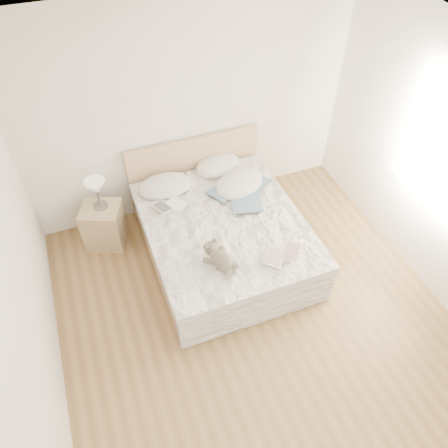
% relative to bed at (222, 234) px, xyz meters
% --- Properties ---
extents(floor, '(4.00, 4.50, 0.00)m').
position_rel_bed_xyz_m(floor, '(0.00, -1.19, -0.31)').
color(floor, brown).
rests_on(floor, ground).
extents(ceiling, '(4.00, 4.50, 0.00)m').
position_rel_bed_xyz_m(ceiling, '(0.00, -1.19, 2.39)').
color(ceiling, white).
rests_on(ceiling, ground).
extents(wall_back, '(4.00, 0.02, 2.70)m').
position_rel_bed_xyz_m(wall_back, '(0.00, 1.06, 1.04)').
color(wall_back, white).
rests_on(wall_back, ground).
extents(wall_left, '(0.02, 4.50, 2.70)m').
position_rel_bed_xyz_m(wall_left, '(-2.00, -1.19, 1.04)').
color(wall_left, white).
rests_on(wall_left, ground).
extents(window, '(0.02, 1.30, 1.10)m').
position_rel_bed_xyz_m(window, '(1.99, -0.89, 1.14)').
color(window, white).
rests_on(window, wall_right).
extents(bed, '(1.72, 2.14, 1.00)m').
position_rel_bed_xyz_m(bed, '(0.00, 0.00, 0.00)').
color(bed, tan).
rests_on(bed, floor).
extents(nightstand, '(0.57, 0.54, 0.56)m').
position_rel_bed_xyz_m(nightstand, '(-1.27, 0.67, -0.03)').
color(nightstand, tan).
rests_on(nightstand, floor).
extents(table_lamp, '(0.25, 0.25, 0.37)m').
position_rel_bed_xyz_m(table_lamp, '(-1.24, 0.70, 0.52)').
color(table_lamp, '#4C4641').
rests_on(table_lamp, nightstand).
extents(pillow_left, '(0.65, 0.45, 0.19)m').
position_rel_bed_xyz_m(pillow_left, '(-0.47, 0.69, 0.33)').
color(pillow_left, silver).
rests_on(pillow_left, bed).
extents(pillow_middle, '(0.70, 0.59, 0.18)m').
position_rel_bed_xyz_m(pillow_middle, '(0.27, 0.84, 0.33)').
color(pillow_middle, silver).
rests_on(pillow_middle, bed).
extents(pillow_right, '(0.80, 0.71, 0.20)m').
position_rel_bed_xyz_m(pillow_right, '(0.38, 0.42, 0.33)').
color(pillow_right, silver).
rests_on(pillow_right, bed).
extents(blouse, '(0.68, 0.71, 0.02)m').
position_rel_bed_xyz_m(blouse, '(0.36, 0.16, 0.32)').
color(blouse, '#3F5B74').
rests_on(blouse, bed).
extents(photo_book, '(0.41, 0.36, 0.03)m').
position_rel_bed_xyz_m(photo_book, '(-0.51, 0.34, 0.32)').
color(photo_book, white).
rests_on(photo_book, bed).
extents(childrens_book, '(0.47, 0.45, 0.03)m').
position_rel_bed_xyz_m(childrens_book, '(0.38, -0.78, 0.32)').
color(childrens_book, beige).
rests_on(childrens_book, bed).
extents(teddy_bear, '(0.37, 0.42, 0.19)m').
position_rel_bed_xyz_m(teddy_bear, '(-0.26, -0.68, 0.34)').
color(teddy_bear, '#5E5649').
rests_on(teddy_bear, bed).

